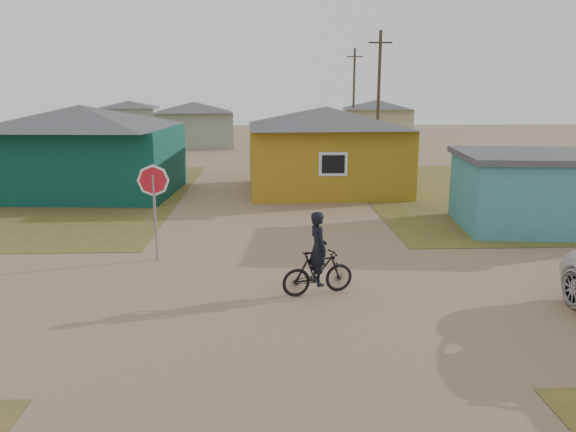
% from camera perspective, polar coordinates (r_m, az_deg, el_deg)
% --- Properties ---
extents(ground, '(120.00, 120.00, 0.00)m').
position_cam_1_polar(ground, '(12.98, -0.81, -8.62)').
color(ground, '#937654').
extents(grass_ne, '(20.00, 18.00, 0.00)m').
position_cam_1_polar(grass_ne, '(29.25, 27.03, 2.18)').
color(grass_ne, olive).
rests_on(grass_ne, ground).
extents(house_teal, '(8.93, 7.08, 4.00)m').
position_cam_1_polar(house_teal, '(26.98, -20.11, 6.42)').
color(house_teal, '#0A3B32').
rests_on(house_teal, ground).
extents(house_yellow, '(7.72, 6.76, 3.90)m').
position_cam_1_polar(house_yellow, '(26.36, 3.84, 6.93)').
color(house_yellow, '#AB7F1A').
rests_on(house_yellow, ground).
extents(shed_turquoise, '(6.71, 4.93, 2.60)m').
position_cam_1_polar(shed_turquoise, '(21.28, 25.19, 2.38)').
color(shed_turquoise, teal).
rests_on(shed_turquoise, ground).
extents(house_pale_west, '(7.04, 6.15, 3.60)m').
position_cam_1_polar(house_pale_west, '(46.50, -9.47, 9.23)').
color(house_pale_west, gray).
rests_on(house_pale_west, ground).
extents(house_beige_east, '(6.95, 6.05, 3.60)m').
position_cam_1_polar(house_beige_east, '(53.15, 9.00, 9.70)').
color(house_beige_east, tan).
rests_on(house_beige_east, ground).
extents(house_pale_north, '(6.28, 5.81, 3.40)m').
position_cam_1_polar(house_pale_north, '(59.73, -15.79, 9.63)').
color(house_pale_north, gray).
rests_on(house_pale_north, ground).
extents(utility_pole_near, '(1.40, 0.20, 8.00)m').
position_cam_1_polar(utility_pole_near, '(34.74, 9.18, 11.79)').
color(utility_pole_near, '#443729').
rests_on(utility_pole_near, ground).
extents(utility_pole_far, '(1.40, 0.20, 8.00)m').
position_cam_1_polar(utility_pole_far, '(50.67, 6.70, 12.20)').
color(utility_pole_far, '#443729').
rests_on(utility_pole_far, ground).
extents(stop_sign, '(0.84, 0.37, 2.71)m').
position_cam_1_polar(stop_sign, '(15.90, -13.48, 2.48)').
color(stop_sign, gray).
rests_on(stop_sign, ground).
extents(cyclist, '(1.83, 0.99, 2.00)m').
position_cam_1_polar(cyclist, '(13.17, 3.06, -4.94)').
color(cyclist, black).
rests_on(cyclist, ground).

